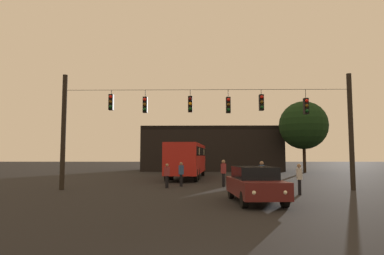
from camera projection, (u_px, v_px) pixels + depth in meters
ground_plane at (204, 179)px, 29.04m from camera, size 168.00×168.00×0.00m
overhead_signal_span at (206, 121)px, 19.74m from camera, size 17.30×0.44×6.87m
city_bus at (188, 157)px, 29.69m from camera, size 3.39×11.17×3.00m
car_near_right at (255, 184)px, 14.23m from camera, size 2.11×4.44×1.52m
pedestrian_crossing_left at (167, 174)px, 20.65m from camera, size 0.35×0.42×1.51m
pedestrian_crossing_center at (262, 174)px, 19.36m from camera, size 0.25×0.36×1.67m
pedestrian_crossing_right at (181, 173)px, 21.72m from camera, size 0.36×0.42×1.58m
pedestrian_near_bus at (223, 171)px, 21.49m from camera, size 0.32×0.41×1.72m
pedestrian_trailing at (299, 177)px, 17.03m from camera, size 0.29×0.39×1.58m
corner_building at (211, 149)px, 46.05m from camera, size 18.22×8.50×5.80m
tree_left_silhouette at (303, 125)px, 39.97m from camera, size 5.76×5.76×8.53m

